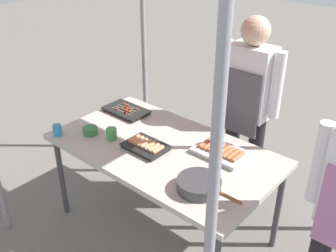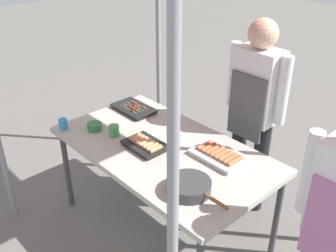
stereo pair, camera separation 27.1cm
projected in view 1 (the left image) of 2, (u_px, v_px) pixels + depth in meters
name	position (u px, v px, depth m)	size (l,w,h in m)	color
ground_plane	(164.00, 227.00, 3.12)	(18.00, 18.00, 0.00)	#66605B
stall_table	(163.00, 154.00, 2.78)	(1.60, 0.90, 0.75)	#B7B2A8
tray_grilled_sausages	(221.00, 152.00, 2.66)	(0.36, 0.24, 0.05)	silver
tray_meat_skewers	(126.00, 111.00, 3.22)	(0.37, 0.23, 0.04)	black
tray_pork_links	(146.00, 146.00, 2.73)	(0.30, 0.22, 0.05)	black
cooking_wok	(199.00, 184.00, 2.32)	(0.43, 0.27, 0.07)	#38383A
condiment_bowl	(90.00, 131.00, 2.91)	(0.11, 0.11, 0.05)	#33723F
drink_cup_near_edge	(57.00, 130.00, 2.88)	(0.07, 0.07, 0.08)	#338CBF
drink_cup_by_wok	(112.00, 134.00, 2.84)	(0.08, 0.08, 0.08)	#3F994C
vendor_woman	(248.00, 100.00, 3.02)	(0.52, 0.23, 1.58)	black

